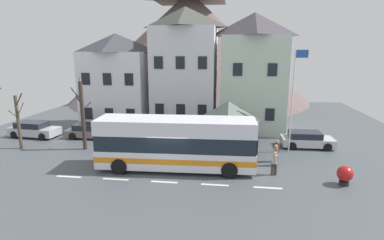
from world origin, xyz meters
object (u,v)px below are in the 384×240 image
Objects in this scene: bus_shelter at (228,111)px; parked_car_01 at (307,140)px; harbour_buoy at (345,174)px; bare_tree_00 at (83,115)px; bare_tree_01 at (18,120)px; pedestrian_00 at (276,155)px; parked_car_00 at (92,131)px; parked_car_04 at (230,134)px; public_bench at (247,138)px; transit_bus at (176,144)px; townhouse_01 at (185,69)px; parked_car_03 at (34,129)px; hilltop_castle at (189,44)px; parked_car_02 at (161,132)px; flagpole at (294,94)px; pedestrian_03 at (277,149)px; pedestrian_01 at (235,148)px; pedestrian_02 at (274,163)px; townhouse_00 at (118,81)px; townhouse_02 at (253,73)px.

bus_shelter is 0.96× the size of parked_car_01.
bare_tree_00 reaches higher than harbour_buoy.
bare_tree_01 is (-5.09, -0.50, -0.44)m from bare_tree_00.
pedestrian_00 is (-3.00, -4.54, 0.12)m from parked_car_01.
parked_car_00 is 0.93× the size of parked_car_04.
transit_bus is at bearing -126.97° from public_bench.
townhouse_01 is 14.96m from parked_car_03.
parked_car_02 is at bearing -87.65° from hilltop_castle.
parked_car_01 is 4.34m from flagpole.
bare_tree_00 is at bearing 176.40° from pedestrian_03.
harbour_buoy is (3.55, -2.64, -0.11)m from pedestrian_00.
parked_car_02 is 11.29m from bare_tree_01.
bare_tree_01 is (-23.04, 3.84, 1.65)m from harbour_buoy.
parked_car_01 is (13.06, -24.80, -8.07)m from hilltop_castle.
bus_shelter is at bearing 150.09° from pedestrian_03.
pedestrian_03 reaches higher than parked_car_04.
bare_tree_01 is (-16.80, 0.42, 1.44)m from pedestrian_01.
bare_tree_01 reaches higher than pedestrian_03.
townhouse_01 reaches higher than bare_tree_00.
pedestrian_00 is 5.31m from public_bench.
parked_car_01 is 7.04m from pedestrian_02.
hilltop_castle reaches higher than parked_car_04.
townhouse_01 is 2.99× the size of bus_shelter.
bare_tree_01 is at bearing -65.83° from parked_car_03.
hilltop_castle is 9.09× the size of parked_car_02.
pedestrian_00 is (3.07, -5.16, 0.09)m from parked_car_04.
bare_tree_01 is at bearing -139.00° from parked_car_00.
bus_shelter is 0.86× the size of bare_tree_01.
pedestrian_02 is at bearing -45.62° from pedestrian_01.
parked_car_04 is at bearing -20.46° from townhouse_00.
townhouse_01 is 2.60× the size of parked_car_03.
bare_tree_01 reaches higher than public_bench.
pedestrian_01 reaches higher than parked_car_00.
parked_car_02 is at bearing 141.87° from pedestrian_02.
bare_tree_00 is (-7.88, 3.11, 1.05)m from transit_bus.
pedestrian_00 is 0.96× the size of pedestrian_03.
public_bench is at bearing 6.72° from parked_car_03.
townhouse_01 is 2.07× the size of bare_tree_00.
parked_car_04 is 6.25m from flagpole.
townhouse_02 is at bearing -0.67° from townhouse_01.
pedestrian_00 is 0.97× the size of pedestrian_02.
pedestrian_01 is 2.87m from pedestrian_03.
pedestrian_00 is at bearing -40.26° from bus_shelter.
townhouse_02 reaches higher than parked_car_00.
pedestrian_00 is 0.26× the size of bare_tree_00.
townhouse_00 reaches higher than parked_car_02.
parked_car_02 is at bearing 148.09° from harbour_buoy.
pedestrian_01 is (17.94, -3.74, 0.19)m from parked_car_03.
transit_bus is 8.54m from bare_tree_00.
parked_car_00 is at bearing 158.21° from harbour_buoy.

